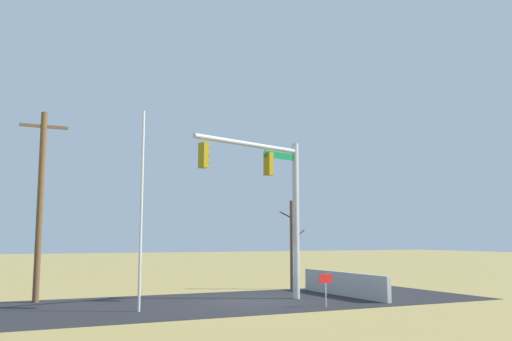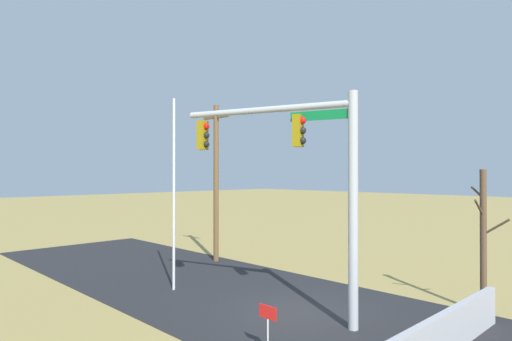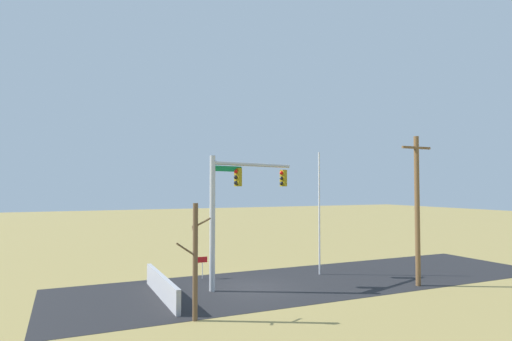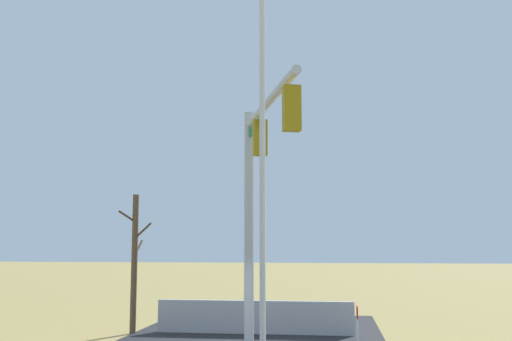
# 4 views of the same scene
# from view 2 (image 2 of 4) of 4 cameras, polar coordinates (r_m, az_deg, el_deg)

# --- Properties ---
(ground_plane) EXTENTS (160.00, 160.00, 0.00)m
(ground_plane) POSITION_cam_2_polar(r_m,az_deg,el_deg) (14.53, 5.42, -17.93)
(ground_plane) COLOR #9E894C
(road_surface) EXTENTS (28.00, 8.00, 0.01)m
(road_surface) POSITION_cam_2_polar(r_m,az_deg,el_deg) (17.28, -5.13, -15.06)
(road_surface) COLOR #232326
(road_surface) RESTS_ON ground_plane
(sidewalk_corner) EXTENTS (6.00, 6.00, 0.01)m
(sidewalk_corner) POSITION_cam_2_polar(r_m,az_deg,el_deg) (12.75, 16.66, -20.44)
(sidewalk_corner) COLOR #B7B5AD
(sidewalk_corner) RESTS_ON ground_plane
(retaining_fence) EXTENTS (0.20, 6.39, 1.06)m
(retaining_fence) POSITION_cam_2_polar(r_m,az_deg,el_deg) (12.11, 23.77, -18.89)
(retaining_fence) COLOR #A8A8AD
(retaining_fence) RESTS_ON ground_plane
(signal_mast) EXTENTS (5.43, 1.95, 6.70)m
(signal_mast) POSITION_cam_2_polar(r_m,az_deg,el_deg) (12.93, 6.57, 0.58)
(signal_mast) COLOR #B2B5BA
(signal_mast) RESTS_ON ground_plane
(flagpole) EXTENTS (0.10, 0.10, 7.21)m
(flagpole) POSITION_cam_2_polar(r_m,az_deg,el_deg) (16.68, -10.71, -3.06)
(flagpole) COLOR silver
(flagpole) RESTS_ON ground_plane
(utility_pole) EXTENTS (1.90, 0.26, 7.81)m
(utility_pole) POSITION_cam_2_polar(r_m,az_deg,el_deg) (21.87, -5.25, -1.22)
(utility_pole) COLOR brown
(utility_pole) RESTS_ON ground_plane
(bare_tree) EXTENTS (1.27, 1.02, 4.51)m
(bare_tree) POSITION_cam_2_polar(r_m,az_deg,el_deg) (15.46, 27.65, -8.03)
(bare_tree) COLOR brown
(bare_tree) RESTS_ON ground_plane
(open_sign) EXTENTS (0.56, 0.04, 1.22)m
(open_sign) POSITION_cam_2_polar(r_m,az_deg,el_deg) (10.97, 1.56, -18.83)
(open_sign) COLOR silver
(open_sign) RESTS_ON ground_plane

